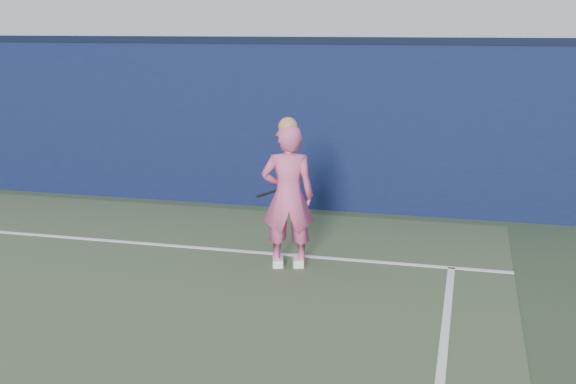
# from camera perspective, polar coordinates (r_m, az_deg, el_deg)

# --- Properties ---
(backstop_wall) EXTENTS (24.00, 0.40, 2.50)m
(backstop_wall) POSITION_cam_1_polar(r_m,az_deg,el_deg) (11.90, -10.33, 5.50)
(backstop_wall) COLOR #0B1533
(backstop_wall) RESTS_ON ground
(wall_cap) EXTENTS (24.00, 0.42, 0.10)m
(wall_cap) POSITION_cam_1_polar(r_m,az_deg,el_deg) (11.80, -10.60, 11.76)
(wall_cap) COLOR black
(wall_cap) RESTS_ON backstop_wall
(player) EXTENTS (0.70, 0.55, 1.76)m
(player) POSITION_cam_1_polar(r_m,az_deg,el_deg) (8.35, 0.00, -0.30)
(player) COLOR #D65385
(player) RESTS_ON ground
(racket) EXTENTS (0.52, 0.24, 0.29)m
(racket) POSITION_cam_1_polar(r_m,az_deg,el_deg) (8.79, -0.12, 0.30)
(racket) COLOR black
(racket) RESTS_ON ground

